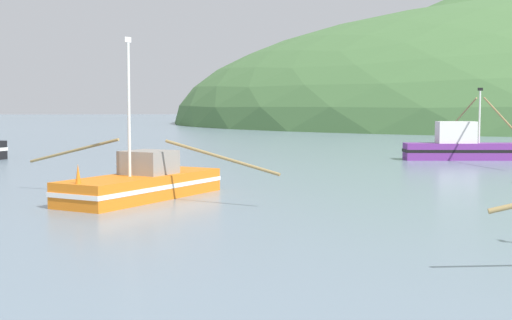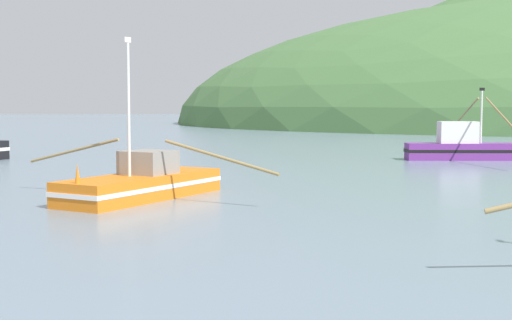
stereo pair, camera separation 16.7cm
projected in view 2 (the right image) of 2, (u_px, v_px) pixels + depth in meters
fishing_boat_orange at (143, 183)px, 28.27m from camera, size 10.57×8.06×6.38m
fishing_boat_purple at (477, 148)px, 48.22m from camera, size 10.39×18.06×4.96m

